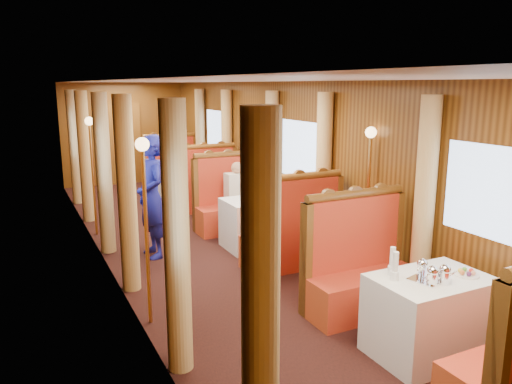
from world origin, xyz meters
TOP-DOWN VIEW (x-y plane):
  - floor at (0.00, 0.00)m, footprint 3.00×12.00m
  - ceiling at (0.00, 0.00)m, footprint 3.00×12.00m
  - wall_far at (0.00, 6.00)m, footprint 3.00×0.01m
  - wall_left at (-1.50, 0.00)m, footprint 0.01×12.00m
  - wall_right at (1.50, 0.00)m, footprint 0.01×12.00m
  - doorway_far at (0.00, 5.97)m, footprint 0.80×0.04m
  - table_near at (0.75, -3.50)m, footprint 1.05×0.72m
  - banquette_near_aft at (0.75, -2.49)m, footprint 1.30×0.55m
  - table_mid at (0.75, 0.00)m, footprint 1.05×0.72m
  - banquette_mid_fwd at (0.75, -1.01)m, footprint 1.30×0.55m
  - banquette_mid_aft at (0.75, 1.01)m, footprint 1.30×0.55m
  - table_far at (0.75, 3.50)m, footprint 1.05×0.72m
  - banquette_far_fwd at (0.75, 2.49)m, footprint 1.30×0.55m
  - banquette_far_aft at (0.75, 4.51)m, footprint 1.30×0.55m
  - tea_tray at (0.68, -3.52)m, footprint 0.40×0.34m
  - teapot_left at (0.61, -3.63)m, footprint 0.17×0.14m
  - teapot_right at (0.73, -3.66)m, footprint 0.20×0.17m
  - teapot_back at (0.67, -3.44)m, footprint 0.19×0.16m
  - fruit_plate at (1.06, -3.60)m, footprint 0.23×0.23m
  - cup_inboard at (0.40, -3.40)m, footprint 0.08×0.08m
  - cup_outboard at (0.46, -3.29)m, footprint 0.08×0.08m
  - rose_vase_mid at (0.76, 0.01)m, footprint 0.06×0.06m
  - rose_vase_far at (0.79, 3.51)m, footprint 0.06×0.06m
  - window_left_near at (-1.49, -3.50)m, footprint 0.01×1.20m
  - curtain_left_near_a at (-1.38, -4.28)m, footprint 0.22×0.22m
  - curtain_left_near_b at (-1.38, -2.72)m, footprint 0.22×0.22m
  - window_right_near at (1.49, -3.50)m, footprint 0.01×1.20m
  - curtain_right_near_b at (1.38, -2.72)m, footprint 0.22×0.22m
  - window_left_mid at (-1.49, 0.00)m, footprint 0.01×1.20m
  - curtain_left_mid_a at (-1.38, -0.78)m, footprint 0.22×0.22m
  - curtain_left_mid_b at (-1.38, 0.78)m, footprint 0.22×0.22m
  - window_right_mid at (1.49, 0.00)m, footprint 0.01×1.20m
  - curtain_right_mid_a at (1.38, -0.78)m, footprint 0.22×0.22m
  - curtain_right_mid_b at (1.38, 0.78)m, footprint 0.22×0.22m
  - window_left_far at (-1.49, 3.50)m, footprint 0.01×1.20m
  - curtain_left_far_a at (-1.38, 2.72)m, footprint 0.22×0.22m
  - curtain_left_far_b at (-1.38, 4.28)m, footprint 0.22×0.22m
  - window_right_far at (1.49, 3.50)m, footprint 0.01×1.20m
  - curtain_right_far_a at (1.38, 2.72)m, footprint 0.22×0.22m
  - curtain_right_far_b at (1.38, 4.28)m, footprint 0.22×0.22m
  - sconce_left_fore at (-1.40, -1.75)m, footprint 0.14×0.14m
  - sconce_right_fore at (1.40, -1.75)m, footprint 0.14×0.14m
  - sconce_left_aft at (-1.40, 1.75)m, footprint 0.14×0.14m
  - sconce_right_aft at (1.40, 1.75)m, footprint 0.14×0.14m
  - steward at (-0.82, 0.28)m, footprint 0.47×0.68m
  - passenger at (0.75, 0.76)m, footprint 0.40×0.44m

SIDE VIEW (x-z plane):
  - floor at x=0.00m, z-range -0.01..0.01m
  - table_near at x=0.75m, z-range 0.00..0.75m
  - table_mid at x=0.75m, z-range 0.00..0.75m
  - table_far at x=0.75m, z-range 0.00..0.75m
  - banquette_near_aft at x=0.75m, z-range -0.25..1.09m
  - banquette_mid_fwd at x=0.75m, z-range -0.25..1.09m
  - banquette_mid_aft at x=0.75m, z-range -0.25..1.09m
  - banquette_far_fwd at x=0.75m, z-range -0.25..1.09m
  - banquette_far_aft at x=0.75m, z-range -0.25..1.09m
  - passenger at x=0.75m, z-range 0.36..1.12m
  - tea_tray at x=0.68m, z-range 0.75..0.76m
  - fruit_plate at x=1.06m, z-range 0.74..0.80m
  - teapot_back at x=0.67m, z-range 0.75..0.88m
  - teapot_left at x=0.61m, z-range 0.75..0.88m
  - teapot_right at x=0.73m, z-range 0.75..0.89m
  - cup_inboard at x=0.40m, z-range 0.72..0.99m
  - cup_outboard at x=0.46m, z-range 0.72..0.99m
  - steward at x=-0.82m, z-range 0.00..1.77m
  - rose_vase_mid at x=0.76m, z-range 0.75..1.11m
  - rose_vase_far at x=0.79m, z-range 0.75..1.11m
  - doorway_far at x=0.00m, z-range 0.00..2.00m
  - curtain_left_near_a at x=-1.38m, z-range 0.00..2.35m
  - curtain_left_near_b at x=-1.38m, z-range 0.00..2.35m
  - curtain_right_near_b at x=1.38m, z-range 0.00..2.35m
  - curtain_left_mid_a at x=-1.38m, z-range 0.00..2.35m
  - curtain_left_mid_b at x=-1.38m, z-range 0.00..2.35m
  - curtain_right_mid_a at x=1.38m, z-range 0.00..2.35m
  - curtain_right_mid_b at x=1.38m, z-range 0.00..2.35m
  - curtain_left_far_a at x=-1.38m, z-range 0.00..2.35m
  - curtain_left_far_b at x=-1.38m, z-range 0.00..2.35m
  - curtain_right_far_a at x=1.38m, z-range 0.00..2.35m
  - curtain_right_far_b at x=1.38m, z-range 0.00..2.35m
  - wall_far at x=0.00m, z-range 0.00..2.50m
  - wall_left at x=-1.50m, z-range 0.00..2.50m
  - wall_right at x=1.50m, z-range 0.00..2.50m
  - sconce_left_fore at x=-1.40m, z-range 0.41..2.36m
  - sconce_right_fore at x=1.40m, z-range 0.41..2.36m
  - sconce_left_aft at x=-1.40m, z-range 0.41..2.36m
  - sconce_right_aft at x=1.40m, z-range 0.41..2.36m
  - window_left_near at x=-1.49m, z-range 1.00..1.90m
  - window_right_near at x=1.49m, z-range 1.00..1.90m
  - window_left_mid at x=-1.49m, z-range 1.00..1.90m
  - window_right_mid at x=1.49m, z-range 1.00..1.90m
  - window_left_far at x=-1.49m, z-range 1.00..1.90m
  - window_right_far at x=1.49m, z-range 1.00..1.90m
  - ceiling at x=0.00m, z-range 2.49..2.51m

